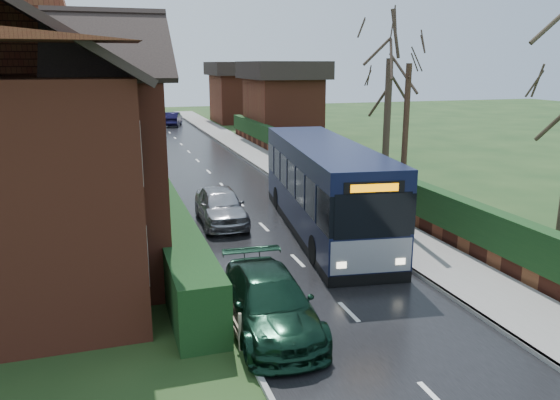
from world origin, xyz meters
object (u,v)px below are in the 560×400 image
object	(u,v)px
bus	(324,188)
bus_stop_sign	(360,187)
car_silver	(220,205)
car_green	(270,302)
telegraph_pole	(404,150)
brick_house	(2,128)

from	to	relation	value
bus	bus_stop_sign	distance (m)	1.37
car_silver	car_green	xyz separation A→B (m)	(-0.71, -9.32, -0.06)
car_green	telegraph_pole	xyz separation A→B (m)	(7.01, 5.97, 2.51)
telegraph_pole	car_silver	bearing A→B (deg)	172.89
brick_house	car_green	xyz separation A→B (m)	(6.53, -6.97, -3.69)
bus	car_green	bearing A→B (deg)	-113.31
telegraph_pole	brick_house	bearing A→B (deg)	-163.32
bus	bus_stop_sign	size ratio (longest dim) A/B	4.14
bus_stop_sign	car_green	bearing A→B (deg)	-126.53
bus	telegraph_pole	size ratio (longest dim) A/B	1.81
car_silver	bus_stop_sign	xyz separation A→B (m)	(4.70, -2.99, 1.08)
bus	car_silver	distance (m)	4.32
car_silver	brick_house	bearing A→B (deg)	-160.40
brick_house	bus_stop_sign	xyz separation A→B (m)	(11.93, -0.64, -2.55)
car_green	bus_stop_sign	size ratio (longest dim) A/B	1.71
bus	telegraph_pole	distance (m)	3.31
bus	car_green	size ratio (longest dim) A/B	2.42
car_green	bus_stop_sign	distance (m)	8.40
bus_stop_sign	telegraph_pole	size ratio (longest dim) A/B	0.44
car_green	telegraph_pole	world-z (taller)	telegraph_pole
brick_house	bus	world-z (taller)	brick_house
bus	car_green	world-z (taller)	bus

